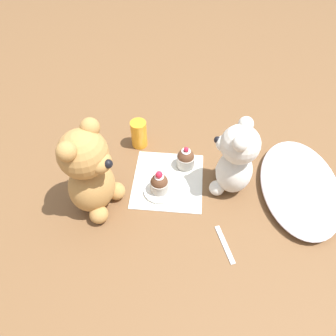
{
  "coord_description": "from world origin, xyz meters",
  "views": [
    {
      "loc": [
        0.57,
        0.05,
        0.72
      ],
      "look_at": [
        0.0,
        0.0,
        0.06
      ],
      "focal_mm": 35.0,
      "sensor_mm": 36.0,
      "label": 1
    }
  ],
  "objects_px": {
    "saucer_plate": "(160,190)",
    "teddy_bear_cream": "(235,160)",
    "cupcake_near_tan_bear": "(159,183)",
    "cupcake_near_cream_bear": "(186,158)",
    "teaspoon": "(225,244)",
    "juice_glass": "(139,134)",
    "teddy_bear_tan": "(89,173)"
  },
  "relations": [
    {
      "from": "saucer_plate",
      "to": "cupcake_near_tan_bear",
      "type": "bearing_deg",
      "value": -153.43
    },
    {
      "from": "teddy_bear_cream",
      "to": "cupcake_near_tan_bear",
      "type": "relative_size",
      "value": 3.0
    },
    {
      "from": "cupcake_near_tan_bear",
      "to": "juice_glass",
      "type": "bearing_deg",
      "value": -155.55
    },
    {
      "from": "teddy_bear_cream",
      "to": "teaspoon",
      "type": "height_order",
      "value": "teddy_bear_cream"
    },
    {
      "from": "cupcake_near_tan_bear",
      "to": "cupcake_near_cream_bear",
      "type": "bearing_deg",
      "value": 147.01
    },
    {
      "from": "cupcake_near_cream_bear",
      "to": "saucer_plate",
      "type": "distance_m",
      "value": 0.12
    },
    {
      "from": "cupcake_near_cream_bear",
      "to": "teaspoon",
      "type": "bearing_deg",
      "value": 24.22
    },
    {
      "from": "juice_glass",
      "to": "teaspoon",
      "type": "height_order",
      "value": "juice_glass"
    },
    {
      "from": "juice_glass",
      "to": "teaspoon",
      "type": "xyz_separation_m",
      "value": [
        0.32,
        0.26,
        -0.04
      ]
    },
    {
      "from": "teddy_bear_tan",
      "to": "cupcake_near_tan_bear",
      "type": "bearing_deg",
      "value": -51.17
    },
    {
      "from": "teddy_bear_tan",
      "to": "teaspoon",
      "type": "bearing_deg",
      "value": -84.24
    },
    {
      "from": "cupcake_near_cream_bear",
      "to": "teaspoon",
      "type": "xyz_separation_m",
      "value": [
        0.24,
        0.11,
        -0.03
      ]
    },
    {
      "from": "saucer_plate",
      "to": "juice_glass",
      "type": "relative_size",
      "value": 0.99
    },
    {
      "from": "cupcake_near_tan_bear",
      "to": "teaspoon",
      "type": "distance_m",
      "value": 0.23
    },
    {
      "from": "saucer_plate",
      "to": "teddy_bear_cream",
      "type": "bearing_deg",
      "value": 101.25
    },
    {
      "from": "teddy_bear_cream",
      "to": "saucer_plate",
      "type": "bearing_deg",
      "value": -64.52
    },
    {
      "from": "teddy_bear_tan",
      "to": "teaspoon",
      "type": "height_order",
      "value": "teddy_bear_tan"
    },
    {
      "from": "teddy_bear_tan",
      "to": "juice_glass",
      "type": "height_order",
      "value": "teddy_bear_tan"
    },
    {
      "from": "cupcake_near_tan_bear",
      "to": "teddy_bear_tan",
      "type": "bearing_deg",
      "value": -72.56
    },
    {
      "from": "cupcake_near_cream_bear",
      "to": "juice_glass",
      "type": "height_order",
      "value": "juice_glass"
    },
    {
      "from": "teddy_bear_tan",
      "to": "saucer_plate",
      "type": "distance_m",
      "value": 0.21
    },
    {
      "from": "cupcake_near_cream_bear",
      "to": "saucer_plate",
      "type": "relative_size",
      "value": 0.81
    },
    {
      "from": "saucer_plate",
      "to": "teaspoon",
      "type": "bearing_deg",
      "value": 50.46
    },
    {
      "from": "teddy_bear_cream",
      "to": "teddy_bear_tan",
      "type": "xyz_separation_m",
      "value": [
        0.09,
        -0.35,
        0.02
      ]
    },
    {
      "from": "cupcake_near_tan_bear",
      "to": "juice_glass",
      "type": "distance_m",
      "value": 0.2
    },
    {
      "from": "cupcake_near_cream_bear",
      "to": "cupcake_near_tan_bear",
      "type": "height_order",
      "value": "cupcake_near_tan_bear"
    },
    {
      "from": "teddy_bear_tan",
      "to": "juice_glass",
      "type": "relative_size",
      "value": 2.92
    },
    {
      "from": "teddy_bear_cream",
      "to": "saucer_plate",
      "type": "height_order",
      "value": "teddy_bear_cream"
    },
    {
      "from": "teaspoon",
      "to": "juice_glass",
      "type": "bearing_deg",
      "value": -162.59
    },
    {
      "from": "teddy_bear_cream",
      "to": "teddy_bear_tan",
      "type": "relative_size",
      "value": 0.85
    },
    {
      "from": "cupcake_near_tan_bear",
      "to": "teaspoon",
      "type": "bearing_deg",
      "value": 50.46
    },
    {
      "from": "juice_glass",
      "to": "cupcake_near_cream_bear",
      "type": "bearing_deg",
      "value": 61.87
    }
  ]
}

